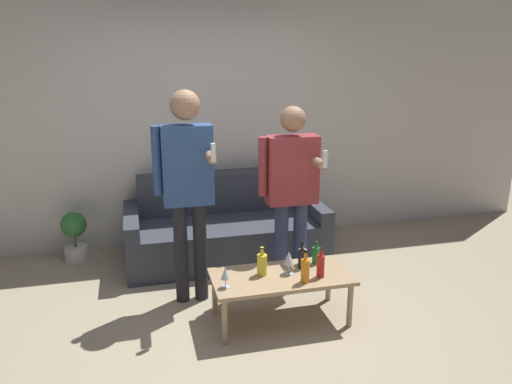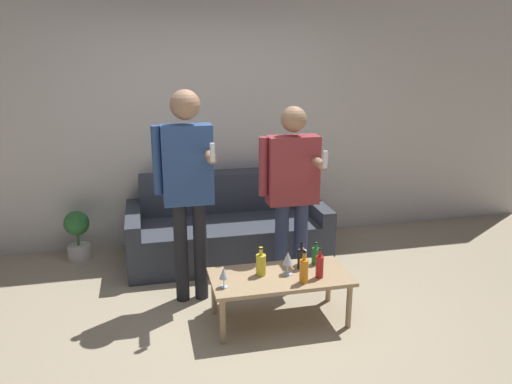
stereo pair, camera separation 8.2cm
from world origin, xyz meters
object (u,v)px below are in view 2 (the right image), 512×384
at_px(person_standing_left, 187,179).
at_px(person_standing_right, 292,185).
at_px(couch, 226,228).
at_px(coffee_table, 280,280).
at_px(bottle_orange, 302,257).

distance_m(person_standing_left, person_standing_right, 0.91).
xyz_separation_m(couch, coffee_table, (0.19, -1.39, 0.06)).
bearing_deg(bottle_orange, person_standing_left, 157.61).
relative_size(couch, person_standing_right, 1.22).
distance_m(couch, person_standing_right, 1.14).
bearing_deg(person_standing_right, bottle_orange, -93.88).
xyz_separation_m(coffee_table, person_standing_left, (-0.64, 0.51, 0.72)).
bearing_deg(bottle_orange, person_standing_right, 86.12).
distance_m(coffee_table, person_standing_left, 1.10).
xyz_separation_m(coffee_table, bottle_orange, (0.23, 0.16, 0.11)).
height_order(coffee_table, bottle_orange, bottle_orange).
bearing_deg(person_standing_left, bottle_orange, -22.39).
distance_m(couch, person_standing_left, 1.26).
bearing_deg(person_standing_right, coffee_table, -114.20).
bearing_deg(person_standing_left, person_standing_right, 3.34).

